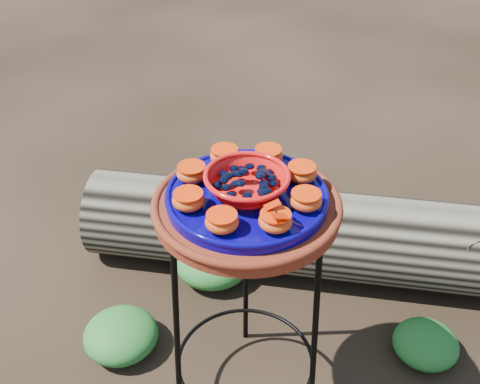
{
  "coord_description": "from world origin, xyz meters",
  "views": [
    {
      "loc": [
        -0.0,
        -1.14,
        1.6
      ],
      "look_at": [
        -0.02,
        0.0,
        0.77
      ],
      "focal_mm": 45.0,
      "sensor_mm": 36.0,
      "label": 1
    }
  ],
  "objects_px": {
    "plant_stand": "(246,314)",
    "cobalt_plate": "(247,198)",
    "driftwood_log": "(321,234)",
    "terracotta_saucer": "(247,208)",
    "red_bowl": "(247,184)"
  },
  "relations": [
    {
      "from": "plant_stand",
      "to": "terracotta_saucer",
      "type": "relative_size",
      "value": 1.57
    },
    {
      "from": "driftwood_log",
      "to": "plant_stand",
      "type": "bearing_deg",
      "value": -116.09
    },
    {
      "from": "red_bowl",
      "to": "driftwood_log",
      "type": "xyz_separation_m",
      "value": [
        0.28,
        0.57,
        -0.62
      ]
    },
    {
      "from": "plant_stand",
      "to": "cobalt_plate",
      "type": "distance_m",
      "value": 0.4
    },
    {
      "from": "terracotta_saucer",
      "to": "cobalt_plate",
      "type": "height_order",
      "value": "cobalt_plate"
    },
    {
      "from": "cobalt_plate",
      "to": "driftwood_log",
      "type": "distance_m",
      "value": 0.86
    },
    {
      "from": "terracotta_saucer",
      "to": "cobalt_plate",
      "type": "distance_m",
      "value": 0.03
    },
    {
      "from": "terracotta_saucer",
      "to": "cobalt_plate",
      "type": "bearing_deg",
      "value": 0.0
    },
    {
      "from": "terracotta_saucer",
      "to": "driftwood_log",
      "type": "height_order",
      "value": "terracotta_saucer"
    },
    {
      "from": "plant_stand",
      "to": "terracotta_saucer",
      "type": "distance_m",
      "value": 0.37
    },
    {
      "from": "driftwood_log",
      "to": "red_bowl",
      "type": "bearing_deg",
      "value": -116.09
    },
    {
      "from": "red_bowl",
      "to": "driftwood_log",
      "type": "bearing_deg",
      "value": 63.91
    },
    {
      "from": "plant_stand",
      "to": "cobalt_plate",
      "type": "height_order",
      "value": "cobalt_plate"
    },
    {
      "from": "terracotta_saucer",
      "to": "driftwood_log",
      "type": "xyz_separation_m",
      "value": [
        0.28,
        0.57,
        -0.55
      ]
    },
    {
      "from": "driftwood_log",
      "to": "cobalt_plate",
      "type": "bearing_deg",
      "value": -116.09
    }
  ]
}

